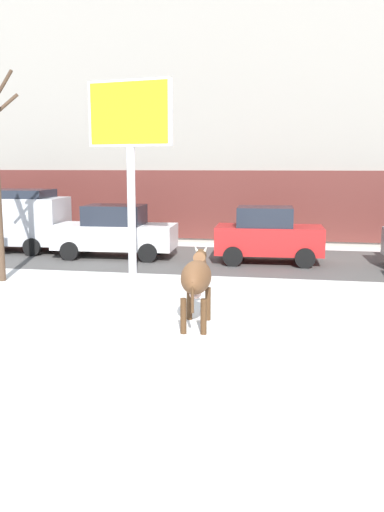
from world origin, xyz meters
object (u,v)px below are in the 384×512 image
(pedestrian_near_billboard, at_px, (6,221))
(billboard, at_px, (130,126))
(car_silver_van, at_px, (5,218))
(car_white_sedan, at_px, (115,232))
(car_red_hatchback, at_px, (268,235))
(cow_brown, at_px, (197,278))

(pedestrian_near_billboard, bearing_deg, billboard, -38.76)
(car_silver_van, bearing_deg, pedestrian_near_billboard, 118.72)
(car_white_sedan, relative_size, car_red_hatchback, 1.20)
(billboard, relative_size, car_white_sedan, 1.30)
(cow_brown, distance_m, car_red_hatchback, 7.61)
(cow_brown, relative_size, pedestrian_near_billboard, 1.11)
(billboard, xyz_separation_m, car_silver_van, (-6.05, 3.65, -3.07))
(car_red_hatchback, xyz_separation_m, pedestrian_near_billboard, (-11.05, 2.88, -0.05))
(billboard, relative_size, car_silver_van, 1.19)
(cow_brown, xyz_separation_m, car_red_hatchback, (1.08, 7.54, -0.07))
(pedestrian_near_billboard, bearing_deg, car_red_hatchback, -14.63)
(cow_brown, bearing_deg, billboard, 120.59)
(billboard, distance_m, car_white_sedan, 4.83)
(car_white_sedan, height_order, pedestrian_near_billboard, car_white_sedan)
(car_silver_van, bearing_deg, cow_brown, -43.23)
(billboard, height_order, car_white_sedan, billboard)
(billboard, xyz_separation_m, car_white_sedan, (-1.53, 3.06, -3.41))
(car_white_sedan, height_order, car_red_hatchback, car_red_hatchback)
(car_silver_van, bearing_deg, car_red_hatchback, -4.14)
(cow_brown, bearing_deg, car_silver_van, 136.77)
(car_red_hatchback, height_order, pedestrian_near_billboard, car_red_hatchback)
(car_red_hatchback, bearing_deg, cow_brown, -98.19)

